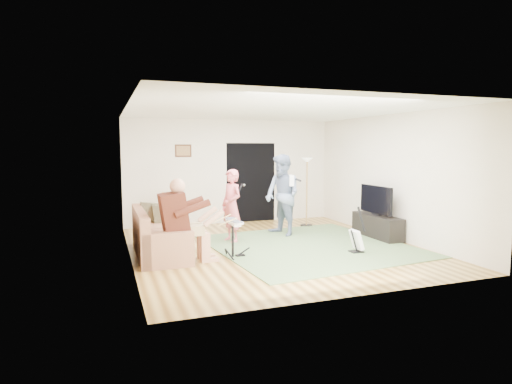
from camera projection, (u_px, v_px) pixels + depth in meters
floor at (274, 247)px, 8.54m from camera, size 6.00×6.00×0.00m
walls at (274, 180)px, 8.40m from camera, size 5.50×6.00×2.70m
ceiling at (274, 110)px, 8.26m from camera, size 6.00×6.00×0.00m
window_blinds at (128, 172)px, 7.65m from camera, size 0.00×2.05×2.05m
doorway at (251, 183)px, 11.42m from camera, size 2.10×0.00×2.10m
picture_frame at (183, 151)px, 10.72m from camera, size 0.42×0.03×0.32m
area_rug at (310, 246)px, 8.62m from camera, size 4.01×4.07×0.02m
sofa at (156, 240)px, 7.89m from camera, size 0.86×2.09×0.85m
drummer at (185, 230)px, 7.40m from camera, size 0.95×0.53×1.46m
drum_kit at (233, 241)px, 7.72m from camera, size 0.38×0.68×0.70m
singer at (231, 206)px, 8.96m from camera, size 0.53×0.65×1.53m
microphone at (240, 188)px, 8.99m from camera, size 0.06×0.06×0.24m
guitarist at (282, 195)px, 9.61m from camera, size 0.90×1.04×1.83m
guitar_held at (291, 180)px, 9.64m from camera, size 0.26×0.61×0.26m
guitar_spare at (357, 240)px, 8.07m from camera, size 0.32×0.28×0.88m
torchiere_lamp at (307, 179)px, 10.74m from camera, size 0.31×0.31×1.72m
dining_chair at (171, 220)px, 9.65m from camera, size 0.47×0.49×0.97m
tv_cabinet at (377, 226)px, 9.44m from camera, size 0.40×1.40×0.50m
television at (376, 199)px, 9.36m from camera, size 0.06×1.07×0.60m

